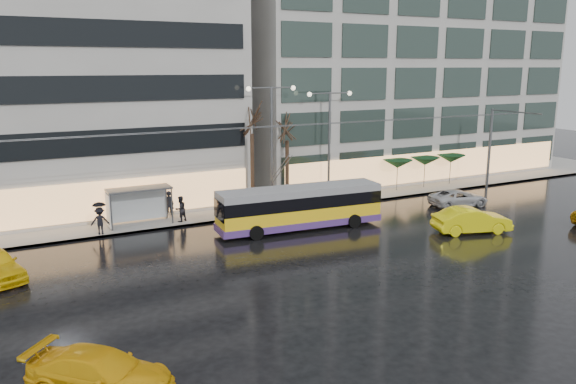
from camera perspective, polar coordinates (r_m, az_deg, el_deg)
ground at (r=32.69m, az=3.51°, el=-6.26°), size 140.00×140.00×0.00m
sidewalk at (r=45.52m, az=-3.39°, el=-0.69°), size 80.00×10.00×0.15m
kerb at (r=41.18m, az=-0.57°, el=-2.11°), size 80.00×0.10×0.15m
building_right at (r=57.40m, az=10.46°, el=14.55°), size 32.00×14.00×25.00m
trolleybus at (r=37.04m, az=1.22°, el=-1.70°), size 11.23×4.71×5.14m
catenary at (r=38.89m, az=-1.15°, el=3.30°), size 42.24×5.12×7.00m
bus_shelter at (r=38.89m, az=-15.47°, el=-0.61°), size 4.20×1.60×2.51m
street_lamp_near at (r=41.64m, az=-1.68°, el=6.34°), size 3.96×0.36×9.03m
street_lamp_far at (r=44.06m, az=4.22°, el=6.30°), size 3.96×0.36×8.53m
tree_a at (r=41.08m, az=-3.72°, el=7.76°), size 3.20×3.20×8.40m
tree_b at (r=42.62m, az=-0.09°, el=7.04°), size 3.20×3.20×7.70m
parasol_a at (r=48.68m, az=11.08°, el=2.82°), size 2.50×2.50×2.65m
parasol_b at (r=50.58m, az=13.75°, el=3.06°), size 2.50×2.50×2.65m
parasol_c at (r=52.59m, az=16.22°, el=3.28°), size 2.50×2.50×2.65m
taxi_b at (r=38.32m, az=18.17°, el=-2.74°), size 5.29×3.11×1.65m
taxi_d at (r=20.37m, az=-18.48°, el=-17.05°), size 5.08×4.89×1.46m
sedan_silver at (r=45.22m, az=16.93°, el=-0.59°), size 4.88×2.83×1.28m
pedestrian_a at (r=40.23m, az=-12.03°, el=-0.57°), size 1.23×1.24×2.19m
pedestrian_b at (r=39.08m, az=-10.88°, el=-1.70°), size 1.07×0.97×1.78m
pedestrian_c at (r=37.42m, az=-18.58°, el=-2.43°), size 1.24×0.96×2.11m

